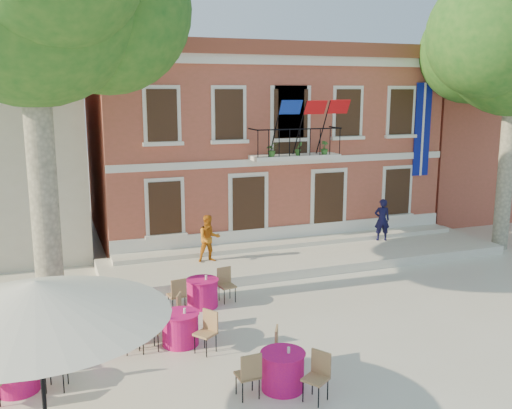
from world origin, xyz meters
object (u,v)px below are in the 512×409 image
at_px(patio_umbrella, 36,300).
at_px(cafe_table_4, 180,327).
at_px(cafe_table_1, 283,369).
at_px(cafe_table_2, 17,370).
at_px(cafe_table_0, 109,324).
at_px(pedestrian_navy, 382,220).
at_px(pedestrian_orange, 209,239).
at_px(cafe_table_3, 202,292).

relative_size(patio_umbrella, cafe_table_4, 2.17).
distance_m(cafe_table_1, cafe_table_2, 5.21).
xyz_separation_m(cafe_table_0, cafe_table_4, (1.53, -0.71, 0.00)).
height_order(pedestrian_navy, cafe_table_0, pedestrian_navy).
bearing_deg(cafe_table_2, patio_umbrella, -77.82).
bearing_deg(pedestrian_navy, pedestrian_orange, 21.78).
relative_size(cafe_table_1, cafe_table_3, 0.95).
distance_m(pedestrian_navy, cafe_table_2, 13.98).
xyz_separation_m(patio_umbrella, pedestrian_orange, (5.06, 8.60, -1.63)).
height_order(cafe_table_0, cafe_table_4, same).
relative_size(patio_umbrella, cafe_table_2, 2.23).
relative_size(pedestrian_orange, cafe_table_0, 0.83).
relative_size(cafe_table_3, cafe_table_4, 1.05).
bearing_deg(patio_umbrella, pedestrian_orange, 59.52).
bearing_deg(cafe_table_4, patio_umbrella, -130.37).
distance_m(cafe_table_0, cafe_table_4, 1.69).
xyz_separation_m(cafe_table_1, cafe_table_4, (-1.44, 2.69, 0.00)).
distance_m(patio_umbrella, cafe_table_3, 7.24).
height_order(patio_umbrella, cafe_table_4, patio_umbrella).
bearing_deg(cafe_table_4, pedestrian_navy, 31.91).
distance_m(pedestrian_orange, cafe_table_4, 5.62).
distance_m(pedestrian_orange, cafe_table_2, 8.31).
relative_size(patio_umbrella, pedestrian_orange, 2.61).
bearing_deg(cafe_table_1, cafe_table_3, 94.14).
bearing_deg(cafe_table_3, patio_umbrella, -125.80).
bearing_deg(cafe_table_1, pedestrian_navy, 47.81).
bearing_deg(pedestrian_navy, cafe_table_0, 43.39).
xyz_separation_m(pedestrian_orange, cafe_table_0, (-3.67, -4.45, -0.65)).
bearing_deg(cafe_table_1, patio_umbrella, -170.17).
height_order(pedestrian_orange, cafe_table_2, pedestrian_orange).
xyz_separation_m(cafe_table_0, cafe_table_3, (2.63, 1.42, -0.01)).
bearing_deg(cafe_table_2, cafe_table_3, 34.03).
height_order(pedestrian_orange, cafe_table_0, pedestrian_orange).
bearing_deg(patio_umbrella, cafe_table_0, 71.45).
distance_m(pedestrian_orange, cafe_table_3, 3.27).
xyz_separation_m(cafe_table_1, cafe_table_2, (-4.91, 1.74, 0.00)).
distance_m(patio_umbrella, cafe_table_1, 4.98).
xyz_separation_m(cafe_table_3, cafe_table_4, (-1.09, -2.13, 0.01)).
height_order(pedestrian_navy, pedestrian_orange, pedestrian_navy).
xyz_separation_m(patio_umbrella, pedestrian_navy, (11.83, 8.99, -1.61)).
distance_m(pedestrian_orange, cafe_table_1, 7.90).
height_order(cafe_table_1, cafe_table_4, same).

